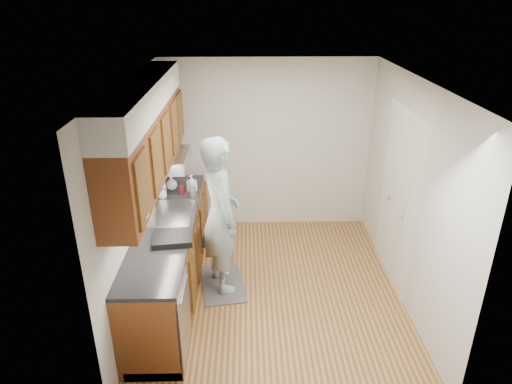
# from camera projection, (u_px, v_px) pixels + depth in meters

# --- Properties ---
(floor) EXTENTS (3.50, 3.50, 0.00)m
(floor) POSITION_uv_depth(u_px,v_px,m) (272.00, 289.00, 5.52)
(floor) COLOR #A3763D
(floor) RESTS_ON ground
(ceiling) EXTENTS (3.50, 3.50, 0.00)m
(ceiling) POSITION_uv_depth(u_px,v_px,m) (276.00, 81.00, 4.51)
(ceiling) COLOR white
(ceiling) RESTS_ON wall_left
(wall_left) EXTENTS (0.02, 3.50, 2.50)m
(wall_left) POSITION_uv_depth(u_px,v_px,m) (137.00, 197.00, 4.98)
(wall_left) COLOR beige
(wall_left) RESTS_ON floor
(wall_right) EXTENTS (0.02, 3.50, 2.50)m
(wall_right) POSITION_uv_depth(u_px,v_px,m) (409.00, 194.00, 5.04)
(wall_right) COLOR beige
(wall_right) RESTS_ON floor
(wall_back) EXTENTS (3.00, 0.02, 2.50)m
(wall_back) POSITION_uv_depth(u_px,v_px,m) (267.00, 146.00, 6.61)
(wall_back) COLOR beige
(wall_back) RESTS_ON floor
(counter) EXTENTS (0.64, 2.80, 1.30)m
(counter) POSITION_uv_depth(u_px,v_px,m) (170.00, 256.00, 5.30)
(counter) COLOR brown
(counter) RESTS_ON floor
(upper_cabinets) EXTENTS (0.47, 2.80, 1.21)m
(upper_cabinets) POSITION_uv_depth(u_px,v_px,m) (147.00, 134.00, 4.75)
(upper_cabinets) COLOR brown
(upper_cabinets) RESTS_ON wall_left
(closet_door) EXTENTS (0.02, 1.22, 2.05)m
(closet_door) POSITION_uv_depth(u_px,v_px,m) (397.00, 201.00, 5.41)
(closet_door) COLOR white
(closet_door) RESTS_ON wall_right
(floor_mat) EXTENTS (0.62, 0.91, 0.02)m
(floor_mat) POSITION_uv_depth(u_px,v_px,m) (223.00, 284.00, 5.62)
(floor_mat) COLOR #5D5D5F
(floor_mat) RESTS_ON floor
(person) EXTENTS (0.73, 0.88, 2.13)m
(person) POSITION_uv_depth(u_px,v_px,m) (220.00, 205.00, 5.18)
(person) COLOR #8DA9AC
(person) RESTS_ON floor_mat
(soap_bottle_a) EXTENTS (0.16, 0.16, 0.30)m
(soap_bottle_a) POSITION_uv_depth(u_px,v_px,m) (162.00, 186.00, 5.64)
(soap_bottle_a) COLOR silver
(soap_bottle_a) RESTS_ON counter
(soap_bottle_b) EXTENTS (0.14, 0.14, 0.22)m
(soap_bottle_b) POSITION_uv_depth(u_px,v_px,m) (192.00, 183.00, 5.86)
(soap_bottle_b) COLOR silver
(soap_bottle_b) RESTS_ON counter
(soap_bottle_c) EXTENTS (0.21, 0.21, 0.19)m
(soap_bottle_c) POSITION_uv_depth(u_px,v_px,m) (171.00, 183.00, 5.91)
(soap_bottle_c) COLOR silver
(soap_bottle_c) RESTS_ON counter
(soda_can) EXTENTS (0.08, 0.08, 0.11)m
(soda_can) POSITION_uv_depth(u_px,v_px,m) (182.00, 190.00, 5.78)
(soda_can) COLOR maroon
(soda_can) RESTS_ON counter
(steel_can) EXTENTS (0.09, 0.09, 0.13)m
(steel_can) POSITION_uv_depth(u_px,v_px,m) (193.00, 192.00, 5.71)
(steel_can) COLOR #A5A5AA
(steel_can) RESTS_ON counter
(dish_rack) EXTENTS (0.45, 0.39, 0.06)m
(dish_rack) POSITION_uv_depth(u_px,v_px,m) (172.00, 238.00, 4.71)
(dish_rack) COLOR black
(dish_rack) RESTS_ON counter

